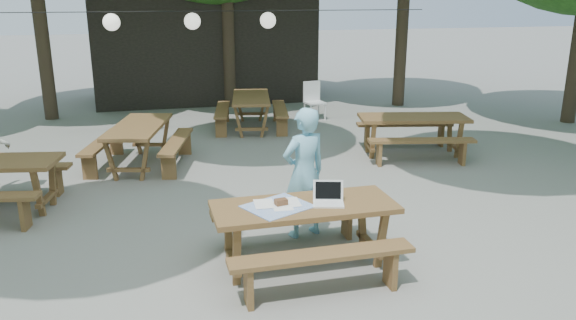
% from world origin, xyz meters
% --- Properties ---
extents(ground, '(80.00, 80.00, 0.00)m').
position_xyz_m(ground, '(0.00, 0.00, 0.00)').
color(ground, slate).
rests_on(ground, ground).
extents(pavilion, '(6.00, 3.00, 2.80)m').
position_xyz_m(pavilion, '(0.50, 10.50, 1.40)').
color(pavilion, black).
rests_on(pavilion, ground).
extents(main_picnic_table, '(2.00, 1.58, 0.75)m').
position_xyz_m(main_picnic_table, '(0.32, -0.54, 0.39)').
color(main_picnic_table, brown).
rests_on(main_picnic_table, ground).
extents(picnic_table_ne, '(2.20, 1.96, 0.75)m').
position_xyz_m(picnic_table_ne, '(3.57, 3.32, 0.39)').
color(picnic_table_ne, brown).
rests_on(picnic_table_ne, ground).
extents(picnic_table_far_w, '(2.00, 2.23, 0.75)m').
position_xyz_m(picnic_table_far_w, '(-1.41, 3.88, 0.39)').
color(picnic_table_far_w, brown).
rests_on(picnic_table_far_w, ground).
extents(picnic_table_far_e, '(1.90, 2.16, 0.75)m').
position_xyz_m(picnic_table_far_e, '(1.04, 6.20, 0.39)').
color(picnic_table_far_e, brown).
rests_on(picnic_table_far_e, ground).
extents(woman, '(0.69, 0.55, 1.64)m').
position_xyz_m(woman, '(0.56, 0.30, 0.82)').
color(woman, '#7EC8E6').
rests_on(woman, ground).
extents(plastic_chair, '(0.49, 0.49, 0.90)m').
position_xyz_m(plastic_chair, '(2.73, 6.86, 0.26)').
color(plastic_chair, white).
rests_on(plastic_chair, ground).
extents(laptop, '(0.39, 0.34, 0.24)m').
position_xyz_m(laptop, '(0.58, -0.57, 0.81)').
color(laptop, white).
rests_on(laptop, main_picnic_table).
extents(tabletop_clutter, '(0.82, 0.78, 0.08)m').
position_xyz_m(tabletop_clutter, '(0.03, -0.54, 0.76)').
color(tabletop_clutter, '#3D72D2').
rests_on(tabletop_clutter, main_picnic_table).
extents(paper_lanterns, '(9.00, 0.34, 0.38)m').
position_xyz_m(paper_lanterns, '(-0.19, 6.00, 2.40)').
color(paper_lanterns, black).
rests_on(paper_lanterns, ground).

